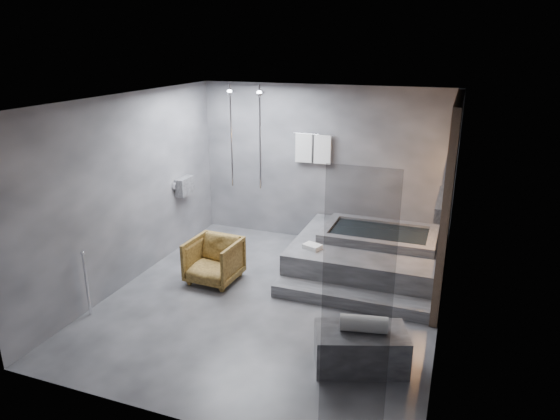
% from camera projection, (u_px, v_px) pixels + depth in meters
% --- Properties ---
extents(room, '(5.00, 5.04, 2.82)m').
position_uv_depth(room, '(306.00, 181.00, 6.60)').
color(room, '#323335').
rests_on(room, ground).
extents(tub_deck, '(2.20, 2.00, 0.50)m').
position_uv_depth(tub_deck, '(366.00, 256.00, 7.93)').
color(tub_deck, '#38383B').
rests_on(tub_deck, ground).
extents(tub_step, '(2.20, 0.36, 0.18)m').
position_uv_depth(tub_step, '(349.00, 299.00, 6.93)').
color(tub_step, '#38383B').
rests_on(tub_step, ground).
extents(concrete_bench, '(1.14, 0.86, 0.45)m').
position_uv_depth(concrete_bench, '(361.00, 349.00, 5.57)').
color(concrete_bench, '#2F2F31').
rests_on(concrete_bench, ground).
extents(driftwood_chair, '(0.76, 0.78, 0.68)m').
position_uv_depth(driftwood_chair, '(214.00, 260.00, 7.54)').
color(driftwood_chair, '#463011').
rests_on(driftwood_chair, ground).
extents(rolled_towel, '(0.55, 0.28, 0.19)m').
position_uv_depth(rolled_towel, '(364.00, 324.00, 5.46)').
color(rolled_towel, silver).
rests_on(rolled_towel, concrete_bench).
extents(deck_towel, '(0.31, 0.27, 0.07)m').
position_uv_depth(deck_towel, '(312.00, 247.00, 7.55)').
color(deck_towel, silver).
rests_on(deck_towel, tub_deck).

